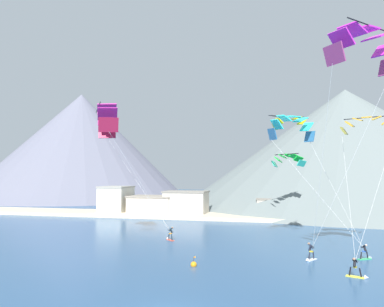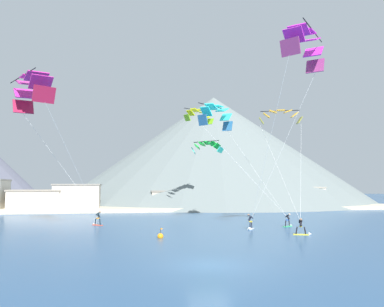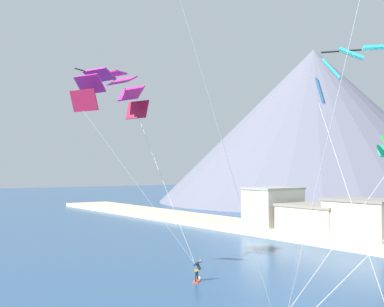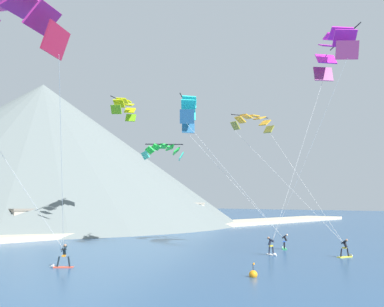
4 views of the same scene
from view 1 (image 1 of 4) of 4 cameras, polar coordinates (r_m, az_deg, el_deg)
The scene contains 18 objects.
kitesurfer_near_lead at distance 42.14m, azimuth 25.02°, elevation -13.80°, with size 1.66×1.32×1.62m.
kitesurfer_near_trail at distance 49.45m, azimuth -3.39°, elevation -12.39°, with size 1.52×1.51×1.78m.
kitesurfer_mid_center at distance 34.61m, azimuth 23.96°, elevation -16.11°, with size 1.77×1.00×1.69m.
kitesurfer_far_left at distance 39.64m, azimuth 17.53°, elevation -14.53°, with size 1.27×1.69×1.75m.
parafoil_kite_near_lead at distance 48.35m, azimuth 15.03°, elevation 4.14°, with size 9.53×10.01×14.55m.
parafoil_kite_near_trail at distance 48.39m, azimuth -12.83°, elevation 5.39°, with size 10.15×8.43×15.66m.
parafoil_kite_mid_center at distance 46.48m, azimuth 25.14°, elevation 4.15°, with size 6.33×13.31×13.68m.
parafoil_kite_far_left at distance 36.55m, azimuth 24.74°, elevation 14.86°, with size 7.76×8.07×19.60m.
parafoil_kite_distant_high_outer at distance 51.37m, azimuth 14.43°, elevation -0.81°, with size 4.60×3.49×1.79m.
parafoil_kite_distant_low_drift at distance 59.49m, azimuth 14.77°, elevation 4.79°, with size 5.61×4.15×2.31m.
race_marker_buoy at distance 35.65m, azimuth 0.26°, elevation -16.57°, with size 0.56×0.56×1.02m.
shoreline_strip at distance 73.38m, azimuth 9.08°, elevation -9.58°, with size 180.00×10.00×0.70m, color beige.
shore_building_harbour_front at distance 77.00m, azimuth -0.90°, elevation -7.64°, with size 8.76×5.82×5.21m.
shore_building_promenade_mid at distance 76.87m, azimuth 12.70°, elevation -8.05°, with size 7.44×5.51×3.90m.
shore_building_quay_east at distance 82.70m, azimuth -11.49°, elevation -6.99°, with size 5.81×7.20×6.05m.
shore_building_old_town at distance 79.75m, azimuth -6.00°, elevation -7.87°, with size 9.53×7.19×4.12m.
mountain_peak_west_ridge at distance 148.19m, azimuth -16.60°, elevation 1.14°, with size 80.06×80.06×39.46m.
mountain_peak_central_summit at distance 109.78m, azimuth 22.47°, elevation 0.85°, with size 89.72×89.72×31.92m.
Camera 1 is at (6.92, -21.28, 8.25)m, focal length 35.00 mm.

